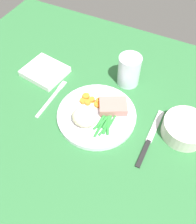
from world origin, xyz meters
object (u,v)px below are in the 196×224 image
dinner_plate (98,116)px  fork (51,99)px  knife (150,139)px  meat_portion (113,106)px  water_glass (129,72)px  salad_bowl (185,128)px  napkin (45,71)px

dinner_plate → fork: size_ratio=1.42×
dinner_plate → knife: 16.48cm
meat_portion → water_glass: water_glass is taller
knife → salad_bowl: salad_bowl is taller
dinner_plate → water_glass: 18.16cm
dinner_plate → fork: (-16.45, -0.26, -0.60)cm
water_glass → salad_bowl: water_glass is taller
salad_bowl → napkin: bearing=176.8°
dinner_plate → knife: size_ratio=1.15×
dinner_plate → napkin: napkin is taller
water_glass → salad_bowl: 25.03cm
fork → salad_bowl: 41.30cm
knife → napkin: napkin is taller
dinner_plate → knife: bearing=-1.0°
meat_portion → salad_bowl: (21.13, 2.13, -0.11)cm
fork → water_glass: water_glass is taller
water_glass → meat_portion: bearing=-86.4°
dinner_plate → meat_portion: size_ratio=2.90×
meat_portion → salad_bowl: 21.24cm
dinner_plate → water_glass: (2.31, 17.65, 3.61)cm
meat_portion → knife: meat_portion is taller
fork → knife: knife is taller
meat_portion → dinner_plate: bearing=-130.6°
meat_portion → knife: bearing=-16.7°
meat_portion → water_glass: size_ratio=0.78×
salad_bowl → fork: bearing=-171.5°
napkin → dinner_plate: bearing=-19.2°
dinner_plate → meat_portion: 5.30cm
meat_portion → fork: size_ratio=0.49×
salad_bowl → napkin: (-48.95, 2.74, -1.74)cm
dinner_plate → water_glass: size_ratio=2.27×
fork → knife: bearing=4.3°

